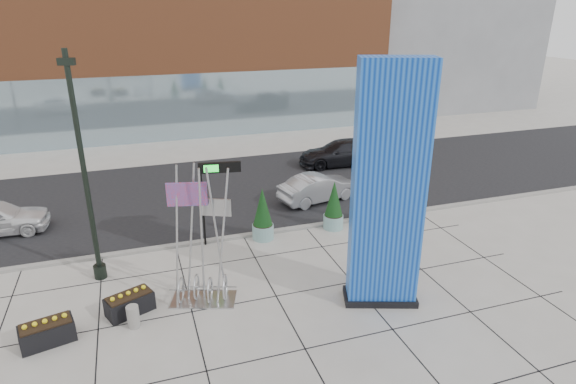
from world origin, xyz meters
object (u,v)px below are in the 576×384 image
object	(u,v)px
overhead_street_sign	(216,174)
car_silver_mid	(319,188)
blue_pylon	(388,194)
lamp_post	(88,193)
public_art_sculpture	(202,267)
concrete_bollard	(133,317)

from	to	relation	value
overhead_street_sign	car_silver_mid	size ratio (longest dim) A/B	0.85
blue_pylon	car_silver_mid	bearing A→B (deg)	100.43
blue_pylon	lamp_post	distance (m)	10.54
lamp_post	car_silver_mid	xyz separation A→B (m)	(10.81, 4.60, -2.74)
blue_pylon	public_art_sculpture	world-z (taller)	blue_pylon
lamp_post	car_silver_mid	world-z (taller)	lamp_post
blue_pylon	overhead_street_sign	distance (m)	7.69
public_art_sculpture	car_silver_mid	distance (m)	10.40
concrete_bollard	car_silver_mid	distance (m)	12.69
car_silver_mid	lamp_post	bearing A→B (deg)	99.94
concrete_bollard	car_silver_mid	bearing A→B (deg)	40.13
lamp_post	concrete_bollard	distance (m)	4.85
blue_pylon	lamp_post	bearing A→B (deg)	172.44
blue_pylon	concrete_bollard	xyz separation A→B (m)	(-8.30, 1.13, -3.65)
blue_pylon	overhead_street_sign	world-z (taller)	blue_pylon
blue_pylon	public_art_sculpture	distance (m)	6.77
lamp_post	overhead_street_sign	xyz separation A→B (m)	(4.88, 1.45, -0.28)
lamp_post	overhead_street_sign	distance (m)	5.10
lamp_post	car_silver_mid	bearing A→B (deg)	23.06
public_art_sculpture	overhead_street_sign	distance (m)	4.82
lamp_post	concrete_bollard	world-z (taller)	lamp_post
blue_pylon	public_art_sculpture	size ratio (longest dim) A/B	1.66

